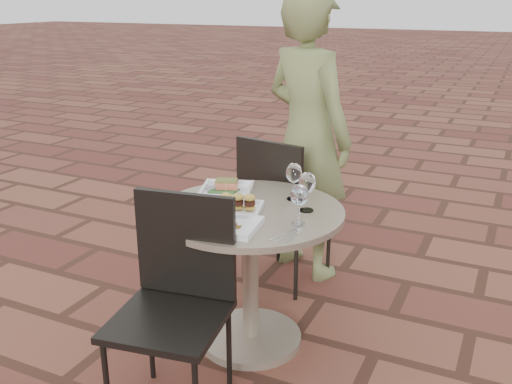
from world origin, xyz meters
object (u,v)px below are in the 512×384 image
at_px(diner, 308,137).
at_px(plate_tuna, 231,225).
at_px(chair_near, 177,288).
at_px(plate_sliders, 238,206).
at_px(cafe_table, 250,256).
at_px(plate_salmon, 226,189).
at_px(chair_far, 279,201).

relative_size(diner, plate_tuna, 6.68).
distance_m(chair_near, plate_tuna, 0.36).
bearing_deg(plate_tuna, plate_sliders, 108.48).
distance_m(cafe_table, chair_near, 0.54).
bearing_deg(diner, plate_salmon, 101.24).
height_order(chair_far, chair_near, same).
bearing_deg(plate_sliders, cafe_table, 57.29).
bearing_deg(plate_sliders, chair_near, -95.23).
bearing_deg(plate_sliders, plate_salmon, 129.15).
relative_size(cafe_table, plate_salmon, 2.76).
bearing_deg(chair_far, cafe_table, 111.54).
bearing_deg(plate_sliders, chair_far, 96.64).
bearing_deg(plate_salmon, plate_sliders, -50.85).
bearing_deg(plate_salmon, cafe_table, -36.78).
xyz_separation_m(diner, plate_sliders, (0.02, -0.97, -0.12)).
relative_size(cafe_table, chair_near, 0.97).
relative_size(plate_salmon, plate_sliders, 1.22).
bearing_deg(cafe_table, chair_far, 100.57).
bearing_deg(chair_far, plate_salmon, 88.96).
distance_m(diner, plate_salmon, 0.78).
height_order(chair_far, plate_tuna, chair_far).
bearing_deg(chair_near, diner, 80.11).
distance_m(diner, plate_sliders, 0.98).
xyz_separation_m(chair_far, diner, (0.06, 0.29, 0.33)).
distance_m(diner, plate_tuna, 1.18).
bearing_deg(chair_near, plate_tuna, 59.69).
bearing_deg(cafe_table, diner, 93.36).
distance_m(chair_near, diner, 1.48).
relative_size(cafe_table, chair_far, 0.97).
xyz_separation_m(diner, plate_salmon, (-0.16, -0.75, -0.13)).
xyz_separation_m(cafe_table, chair_far, (-0.12, 0.62, 0.07)).
height_order(chair_far, plate_sliders, chair_far).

